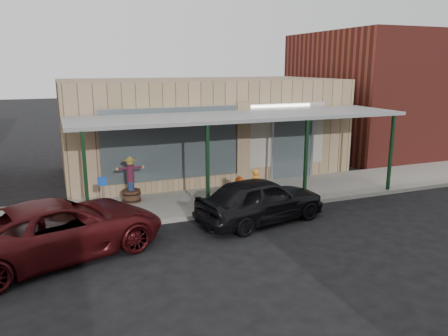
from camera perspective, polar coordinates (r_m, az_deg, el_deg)
name	(u,v)px	position (r m, az deg, el deg)	size (l,w,h in m)	color
ground	(290,232)	(13.15, 8.57, -8.27)	(120.00, 120.00, 0.00)	black
sidewalk	(241,196)	(16.16, 2.23, -3.72)	(40.00, 3.20, 0.15)	gray
storefront	(201,126)	(19.90, -3.00, 5.45)	(12.00, 6.25, 4.20)	tan
awning	(242,117)	(15.52, 2.38, 6.66)	(12.00, 3.00, 3.04)	slate
block_buildings_near	(233,87)	(21.42, 1.24, 10.51)	(61.00, 8.00, 8.00)	maroon
barrel_scarecrow	(131,186)	(15.48, -12.04, -2.37)	(0.99, 0.68, 1.62)	#512F20
barrel_pumpkin	(239,187)	(16.21, 2.01, -2.51)	(0.65, 0.65, 0.68)	#512F20
handicap_sign	(103,192)	(13.83, -15.54, -3.06)	(0.28, 0.05, 1.36)	gray
parked_sedan	(261,199)	(13.66, 4.84, -4.12)	(4.48, 2.53, 1.49)	black
car_maroon	(60,228)	(11.99, -20.58, -7.39)	(2.45, 5.31, 1.48)	#480E11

